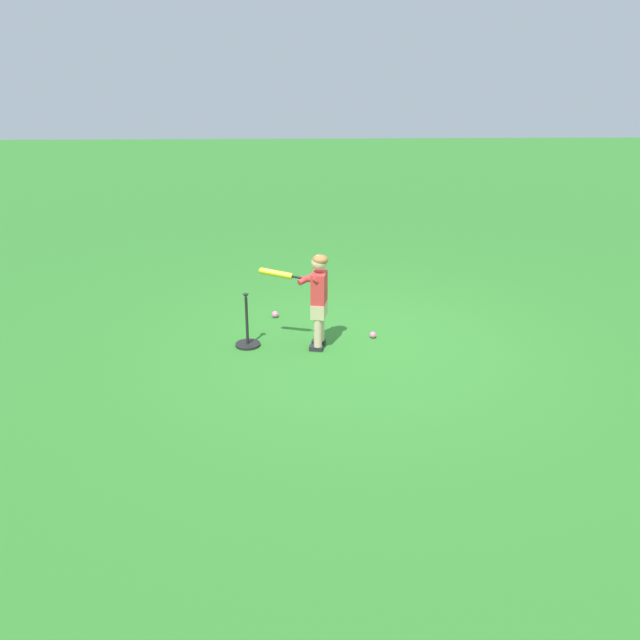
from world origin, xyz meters
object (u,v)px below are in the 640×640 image
Objects in this scene: child_batter at (316,293)px; play_ball_midfield at (275,314)px; play_ball_behind_batter at (373,335)px; batting_tee at (248,337)px.

play_ball_midfield is at bearing -62.20° from child_batter.
play_ball_behind_batter is 0.12× the size of batting_tee.
play_ball_behind_batter is 1.35m from play_ball_midfield.
play_ball_midfield reaches higher than play_ball_behind_batter.
play_ball_midfield is at bearing -30.87° from play_ball_behind_batter.
batting_tee reaches higher than play_ball_behind_batter.
batting_tee is at bearing 72.11° from play_ball_midfield.
child_batter is at bearing 117.80° from play_ball_midfield.
play_ball_behind_batter is (-0.66, -0.24, -0.61)m from child_batter.
child_batter is at bearing 175.27° from batting_tee.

